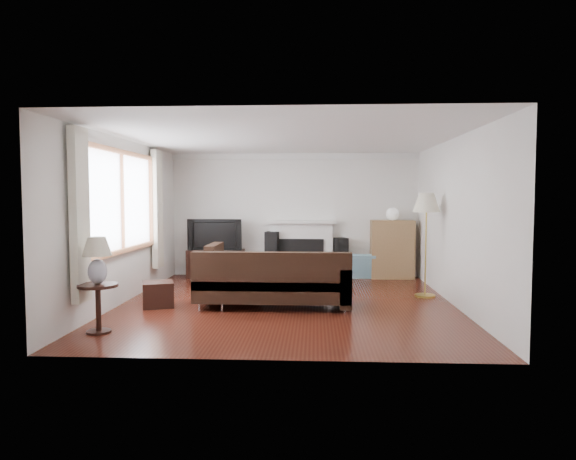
# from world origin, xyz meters

# --- Properties ---
(room) EXTENTS (5.10, 5.60, 2.54)m
(room) POSITION_xyz_m (0.00, 0.00, 1.25)
(room) COLOR #4B1A10
(room) RESTS_ON ground
(window) EXTENTS (0.12, 2.74, 1.54)m
(window) POSITION_xyz_m (-2.45, -0.20, 1.55)
(window) COLOR brown
(window) RESTS_ON room
(curtain_near) EXTENTS (0.10, 0.35, 2.10)m
(curtain_near) POSITION_xyz_m (-2.40, -1.72, 1.40)
(curtain_near) COLOR silver
(curtain_near) RESTS_ON room
(curtain_far) EXTENTS (0.10, 0.35, 2.10)m
(curtain_far) POSITION_xyz_m (-2.40, 1.32, 1.40)
(curtain_far) COLOR silver
(curtain_far) RESTS_ON room
(fireplace) EXTENTS (1.40, 0.26, 1.15)m
(fireplace) POSITION_xyz_m (0.15, 2.64, 0.57)
(fireplace) COLOR white
(fireplace) RESTS_ON room
(tv_stand) EXTENTS (1.11, 0.50, 0.56)m
(tv_stand) POSITION_xyz_m (-1.57, 2.47, 0.28)
(tv_stand) COLOR black
(tv_stand) RESTS_ON ground
(television) EXTENTS (1.08, 0.14, 0.62)m
(television) POSITION_xyz_m (-1.57, 2.47, 0.87)
(television) COLOR black
(television) RESTS_ON tv_stand
(speaker_left) EXTENTS (0.30, 0.35, 0.92)m
(speaker_left) POSITION_xyz_m (-0.43, 2.55, 0.46)
(speaker_left) COLOR black
(speaker_left) RESTS_ON ground
(speaker_right) EXTENTS (0.30, 0.33, 0.80)m
(speaker_right) POSITION_xyz_m (0.95, 2.55, 0.40)
(speaker_right) COLOR black
(speaker_right) RESTS_ON ground
(bookshelf) EXTENTS (0.84, 0.40, 1.16)m
(bookshelf) POSITION_xyz_m (1.96, 2.52, 0.58)
(bookshelf) COLOR olive
(bookshelf) RESTS_ON ground
(globe_lamp) EXTENTS (0.25, 0.25, 0.25)m
(globe_lamp) POSITION_xyz_m (1.96, 2.52, 1.28)
(globe_lamp) COLOR white
(globe_lamp) RESTS_ON bookshelf
(sectional_sofa) EXTENTS (2.44, 1.79, 0.79)m
(sectional_sofa) POSITION_xyz_m (-0.19, -0.26, 0.39)
(sectional_sofa) COLOR black
(sectional_sofa) RESTS_ON ground
(coffee_table) EXTENTS (1.31, 1.02, 0.45)m
(coffee_table) POSITION_xyz_m (-0.32, 1.05, 0.23)
(coffee_table) COLOR #9F684C
(coffee_table) RESTS_ON ground
(footstool) EXTENTS (0.56, 0.56, 0.37)m
(footstool) POSITION_xyz_m (-1.89, -0.35, 0.18)
(footstool) COLOR black
(footstool) RESTS_ON ground
(floor_lamp) EXTENTS (0.51, 0.51, 1.69)m
(floor_lamp) POSITION_xyz_m (2.22, 0.64, 0.84)
(floor_lamp) COLOR gold
(floor_lamp) RESTS_ON ground
(side_table) EXTENTS (0.47, 0.47, 0.59)m
(side_table) POSITION_xyz_m (-2.15, -1.83, 0.29)
(side_table) COLOR black
(side_table) RESTS_ON ground
(table_lamp) EXTENTS (0.34, 0.34, 0.55)m
(table_lamp) POSITION_xyz_m (-2.15, -1.83, 0.86)
(table_lamp) COLOR silver
(table_lamp) RESTS_ON side_table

